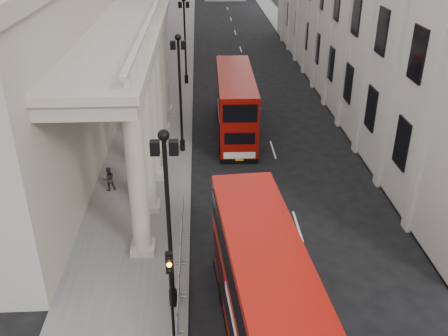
# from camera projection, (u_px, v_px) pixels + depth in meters

# --- Properties ---
(sidewalk_west) EXTENTS (6.00, 140.00, 0.12)m
(sidewalk_west) POSITION_uv_depth(u_px,v_px,m) (159.00, 104.00, 44.93)
(sidewalk_west) COLOR slate
(sidewalk_west) RESTS_ON ground
(sidewalk_east) EXTENTS (3.00, 140.00, 0.12)m
(sidewalk_east) POSITION_uv_depth(u_px,v_px,m) (339.00, 101.00, 45.65)
(sidewalk_east) COLOR slate
(sidewalk_east) RESTS_ON ground
(kerb) EXTENTS (0.20, 140.00, 0.14)m
(kerb) POSITION_uv_depth(u_px,v_px,m) (191.00, 103.00, 45.05)
(kerb) COLOR slate
(kerb) RESTS_ON ground
(portico_building) EXTENTS (9.00, 28.00, 12.00)m
(portico_building) POSITION_uv_depth(u_px,v_px,m) (20.00, 82.00, 31.22)
(portico_building) COLOR #A9A48E
(portico_building) RESTS_ON ground
(lamp_post_south) EXTENTS (1.05, 0.44, 8.32)m
(lamp_post_south) POSITION_uv_depth(u_px,v_px,m) (168.00, 212.00, 19.72)
(lamp_post_south) COLOR black
(lamp_post_south) RESTS_ON sidewalk_west
(lamp_post_mid) EXTENTS (1.05, 0.44, 8.32)m
(lamp_post_mid) POSITION_uv_depth(u_px,v_px,m) (180.00, 86.00, 33.93)
(lamp_post_mid) COLOR black
(lamp_post_mid) RESTS_ON sidewalk_west
(lamp_post_north) EXTENTS (1.05, 0.44, 8.32)m
(lamp_post_north) POSITION_uv_depth(u_px,v_px,m) (185.00, 35.00, 48.14)
(lamp_post_north) COLOR black
(lamp_post_north) RESTS_ON sidewalk_west
(traffic_light) EXTENTS (0.28, 0.33, 4.30)m
(traffic_light) POSITION_uv_depth(u_px,v_px,m) (171.00, 281.00, 18.76)
(traffic_light) COLOR black
(traffic_light) RESTS_ON sidewalk_west
(crowd_barriers) EXTENTS (0.50, 18.75, 1.10)m
(crowd_barriers) POSITION_uv_depth(u_px,v_px,m) (178.00, 325.00, 20.10)
(crowd_barriers) COLOR gray
(crowd_barriers) RESTS_ON sidewalk_west
(bus_near) EXTENTS (3.63, 11.46, 4.87)m
(bus_near) POSITION_uv_depth(u_px,v_px,m) (265.00, 297.00, 18.80)
(bus_near) COLOR #A60E07
(bus_near) RESTS_ON ground
(bus_far) EXTENTS (2.82, 11.00, 4.73)m
(bus_far) POSITION_uv_depth(u_px,v_px,m) (235.00, 103.00, 38.09)
(bus_far) COLOR #8D0C06
(bus_far) RESTS_ON ground
(pedestrian_a) EXTENTS (0.62, 0.45, 1.59)m
(pedestrian_a) POSITION_uv_depth(u_px,v_px,m) (152.00, 178.00, 30.61)
(pedestrian_a) COLOR black
(pedestrian_a) RESTS_ON sidewalk_west
(pedestrian_b) EXTENTS (0.92, 0.83, 1.55)m
(pedestrian_b) POSITION_uv_depth(u_px,v_px,m) (109.00, 179.00, 30.59)
(pedestrian_b) COLOR #282420
(pedestrian_b) RESTS_ON sidewalk_west
(pedestrian_c) EXTENTS (1.12, 1.03, 1.92)m
(pedestrian_c) POSITION_uv_depth(u_px,v_px,m) (152.00, 129.00, 37.20)
(pedestrian_c) COLOR black
(pedestrian_c) RESTS_ON sidewalk_west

